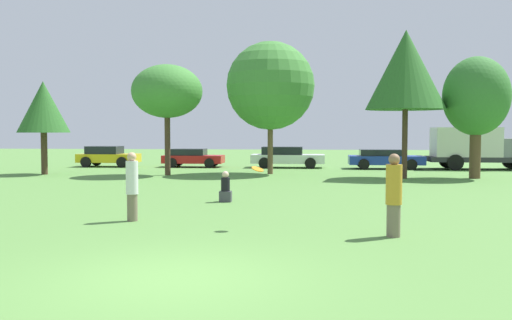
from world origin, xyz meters
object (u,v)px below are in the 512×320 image
(person_thrower, at_px, (132,186))
(parked_car_white, at_px, (286,157))
(tree_0, at_px, (43,107))
(parked_car_red, at_px, (192,157))
(frisbee, at_px, (258,169))
(tree_4, at_px, (476,97))
(person_catcher, at_px, (394,195))
(tree_1, at_px, (167,92))
(parked_car_blue, at_px, (385,158))
(delivery_truck_grey, at_px, (477,147))
(tree_2, at_px, (270,86))
(tree_3, at_px, (406,70))
(bystander_sitting, at_px, (225,189))
(parked_car_yellow, at_px, (108,156))

(person_thrower, distance_m, parked_car_white, 21.36)
(tree_0, height_order, parked_car_red, tree_0)
(frisbee, xyz_separation_m, tree_4, (9.26, 14.90, 2.53))
(person_catcher, height_order, parked_car_red, person_catcher)
(person_thrower, distance_m, tree_1, 15.26)
(parked_car_blue, bearing_deg, frisbee, -104.36)
(person_catcher, distance_m, delivery_truck_grey, 23.72)
(frisbee, distance_m, tree_2, 17.06)
(parked_car_white, bearing_deg, tree_1, -131.43)
(tree_3, bearing_deg, person_catcher, -100.31)
(person_catcher, bearing_deg, bystander_sitting, -37.24)
(parked_car_red, bearing_deg, tree_4, -23.59)
(parked_car_red, bearing_deg, parked_car_blue, -1.96)
(person_thrower, bearing_deg, tree_4, 61.84)
(tree_0, bearing_deg, frisbee, -49.97)
(person_thrower, height_order, tree_1, tree_1)
(bystander_sitting, distance_m, parked_car_yellow, 19.79)
(person_catcher, relative_size, parked_car_red, 0.48)
(tree_2, relative_size, parked_car_white, 1.54)
(tree_4, bearing_deg, tree_2, 169.80)
(parked_car_red, distance_m, parked_car_blue, 12.03)
(parked_car_white, height_order, delivery_truck_grey, delivery_truck_grey)
(tree_1, distance_m, tree_3, 12.05)
(parked_car_white, bearing_deg, tree_0, -151.19)
(frisbee, height_order, tree_3, tree_3)
(delivery_truck_grey, bearing_deg, tree_4, -106.15)
(person_thrower, bearing_deg, parked_car_blue, 79.70)
(tree_2, xyz_separation_m, tree_3, (6.70, -2.21, 0.53))
(tree_4, xyz_separation_m, parked_car_white, (-9.48, 7.04, -3.25))
(person_thrower, xyz_separation_m, tree_4, (12.58, 14.09, 3.04))
(parked_car_yellow, bearing_deg, tree_2, -24.13)
(delivery_truck_grey, bearing_deg, person_thrower, -124.38)
(person_catcher, relative_size, parked_car_white, 0.40)
(parked_car_blue, bearing_deg, delivery_truck_grey, 2.47)
(tree_2, height_order, tree_3, tree_3)
(tree_3, relative_size, tree_4, 1.21)
(person_catcher, bearing_deg, person_thrower, 0.00)
(parked_car_white, bearing_deg, parked_car_yellow, -178.48)
(person_thrower, relative_size, delivery_truck_grey, 0.29)
(frisbee, relative_size, parked_car_yellow, 0.08)
(person_catcher, height_order, tree_3, tree_3)
(tree_1, bearing_deg, bystander_sitting, -66.17)
(frisbee, height_order, parked_car_red, frisbee)
(tree_4, relative_size, parked_car_red, 1.54)
(frisbee, height_order, parked_car_white, frisbee)
(frisbee, bearing_deg, tree_4, 58.13)
(tree_1, bearing_deg, person_thrower, -78.98)
(tree_0, relative_size, tree_2, 0.70)
(tree_4, xyz_separation_m, parked_car_blue, (-3.48, 6.45, -3.31))
(bystander_sitting, relative_size, delivery_truck_grey, 0.16)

